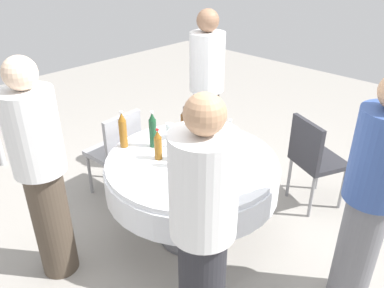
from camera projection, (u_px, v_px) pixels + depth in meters
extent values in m
plane|color=gray|center=(192.00, 234.00, 3.27)|extent=(10.00, 10.00, 0.00)
cylinder|color=white|center=(192.00, 161.00, 2.94)|extent=(1.31, 1.31, 0.04)
cylinder|color=white|center=(192.00, 176.00, 3.00)|extent=(1.34, 1.34, 0.22)
cylinder|color=slate|center=(192.00, 211.00, 3.16)|extent=(0.14, 0.14, 0.48)
cylinder|color=slate|center=(192.00, 233.00, 3.27)|extent=(0.56, 0.56, 0.03)
cylinder|color=#194728|center=(181.00, 154.00, 2.78)|extent=(0.06, 0.06, 0.22)
cone|color=#194728|center=(181.00, 136.00, 2.71)|extent=(0.05, 0.05, 0.08)
cylinder|color=silver|center=(181.00, 130.00, 2.68)|extent=(0.02, 0.02, 0.01)
cylinder|color=#194728|center=(153.00, 133.00, 3.05)|extent=(0.06, 0.06, 0.23)
cone|color=#194728|center=(152.00, 116.00, 2.98)|extent=(0.05, 0.05, 0.06)
cylinder|color=silver|center=(152.00, 112.00, 2.97)|extent=(0.03, 0.03, 0.01)
cylinder|color=#593314|center=(185.00, 126.00, 3.19)|extent=(0.07, 0.07, 0.21)
cone|color=#593314|center=(185.00, 112.00, 3.12)|extent=(0.06, 0.06, 0.06)
cylinder|color=black|center=(184.00, 108.00, 3.11)|extent=(0.03, 0.03, 0.01)
cylinder|color=#8C5619|center=(123.00, 134.00, 3.05)|extent=(0.06, 0.06, 0.23)
cone|color=#8C5619|center=(122.00, 117.00, 2.98)|extent=(0.06, 0.06, 0.07)
cylinder|color=silver|center=(121.00, 112.00, 2.96)|extent=(0.03, 0.03, 0.01)
cylinder|color=silver|center=(229.00, 139.00, 3.00)|extent=(0.07, 0.07, 0.20)
cone|color=silver|center=(230.00, 124.00, 2.94)|extent=(0.06, 0.06, 0.05)
cylinder|color=silver|center=(230.00, 120.00, 2.93)|extent=(0.03, 0.03, 0.01)
cylinder|color=#8C5619|center=(158.00, 148.00, 2.89)|extent=(0.06, 0.06, 0.18)
cone|color=#8C5619|center=(158.00, 134.00, 2.83)|extent=(0.05, 0.05, 0.06)
cylinder|color=red|center=(157.00, 130.00, 2.82)|extent=(0.02, 0.02, 0.01)
cylinder|color=silver|center=(196.00, 136.00, 3.03)|extent=(0.07, 0.07, 0.22)
cone|color=silver|center=(196.00, 119.00, 2.96)|extent=(0.06, 0.06, 0.07)
cylinder|color=silver|center=(196.00, 114.00, 2.94)|extent=(0.03, 0.03, 0.01)
cylinder|color=white|center=(206.00, 159.00, 2.92)|extent=(0.06, 0.06, 0.00)
cylinder|color=white|center=(206.00, 155.00, 2.91)|extent=(0.01, 0.01, 0.06)
cylinder|color=white|center=(206.00, 147.00, 2.88)|extent=(0.06, 0.06, 0.08)
cylinder|color=white|center=(240.00, 156.00, 2.96)|extent=(0.06, 0.06, 0.00)
cylinder|color=white|center=(241.00, 152.00, 2.94)|extent=(0.01, 0.01, 0.07)
cylinder|color=white|center=(241.00, 144.00, 2.91)|extent=(0.07, 0.07, 0.08)
cylinder|color=gold|center=(241.00, 146.00, 2.92)|extent=(0.06, 0.06, 0.03)
cylinder|color=white|center=(176.00, 159.00, 2.92)|extent=(0.06, 0.06, 0.00)
cylinder|color=white|center=(176.00, 156.00, 2.90)|extent=(0.01, 0.01, 0.06)
cylinder|color=white|center=(176.00, 147.00, 2.87)|extent=(0.07, 0.07, 0.08)
cylinder|color=maroon|center=(176.00, 150.00, 2.88)|extent=(0.06, 0.06, 0.03)
cylinder|color=white|center=(170.00, 139.00, 3.22)|extent=(0.06, 0.06, 0.00)
cylinder|color=white|center=(170.00, 135.00, 3.20)|extent=(0.01, 0.01, 0.07)
cylinder|color=white|center=(169.00, 128.00, 3.17)|extent=(0.06, 0.06, 0.07)
cylinder|color=white|center=(234.00, 174.00, 2.72)|extent=(0.22, 0.22, 0.02)
cylinder|color=white|center=(199.00, 196.00, 2.49)|extent=(0.21, 0.21, 0.02)
cylinder|color=white|center=(225.00, 138.00, 3.22)|extent=(0.21, 0.21, 0.02)
ellipsoid|color=tan|center=(226.00, 136.00, 3.21)|extent=(0.09, 0.08, 0.02)
cube|color=silver|center=(128.00, 169.00, 2.80)|extent=(0.14, 0.14, 0.00)
cube|color=silver|center=(149.00, 138.00, 3.23)|extent=(0.11, 0.16, 0.00)
cube|color=silver|center=(159.00, 181.00, 2.65)|extent=(0.05, 0.18, 0.00)
cube|color=white|center=(196.00, 129.00, 3.36)|extent=(0.18, 0.18, 0.02)
cylinder|color=slate|center=(357.00, 250.00, 2.52)|extent=(0.26, 0.26, 0.83)
cylinder|color=#334C8C|center=(382.00, 157.00, 2.19)|extent=(0.34, 0.34, 0.58)
cylinder|color=#4C3F33|center=(206.00, 130.00, 4.04)|extent=(0.26, 0.26, 0.89)
cylinder|color=white|center=(207.00, 62.00, 3.69)|extent=(0.34, 0.34, 0.56)
sphere|color=#8C664C|center=(208.00, 20.00, 3.51)|extent=(0.21, 0.21, 0.21)
cylinder|color=#4C3F33|center=(52.00, 222.00, 2.74)|extent=(0.26, 0.26, 0.87)
cylinder|color=white|center=(33.00, 132.00, 2.41)|extent=(0.34, 0.34, 0.56)
sphere|color=beige|center=(20.00, 73.00, 2.23)|extent=(0.21, 0.21, 0.21)
cylinder|color=white|center=(204.00, 186.00, 1.83)|extent=(0.34, 0.34, 0.55)
sphere|color=tan|center=(205.00, 114.00, 1.65)|extent=(0.19, 0.19, 0.19)
cube|color=#2D2D33|center=(319.00, 161.00, 3.47)|extent=(0.53, 0.53, 0.04)
cube|color=#2D2D33|center=(306.00, 144.00, 3.31)|extent=(0.38, 0.20, 0.42)
cylinder|color=gray|center=(342.00, 189.00, 3.50)|extent=(0.03, 0.03, 0.43)
cylinder|color=gray|center=(318.00, 170.00, 3.78)|extent=(0.03, 0.03, 0.43)
cylinder|color=gray|center=(312.00, 197.00, 3.39)|extent=(0.03, 0.03, 0.43)
cylinder|color=gray|center=(289.00, 177.00, 3.66)|extent=(0.03, 0.03, 0.43)
cube|color=#99999E|center=(113.00, 152.00, 3.62)|extent=(0.43, 0.43, 0.04)
cube|color=#99999E|center=(123.00, 137.00, 3.42)|extent=(0.07, 0.40, 0.42)
cylinder|color=gray|center=(117.00, 160.00, 3.94)|extent=(0.03, 0.03, 0.43)
cylinder|color=gray|center=(90.00, 174.00, 3.71)|extent=(0.03, 0.03, 0.43)
cylinder|color=gray|center=(140.00, 172.00, 3.75)|extent=(0.03, 0.03, 0.43)
cylinder|color=gray|center=(113.00, 187.00, 3.52)|extent=(0.03, 0.03, 0.43)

